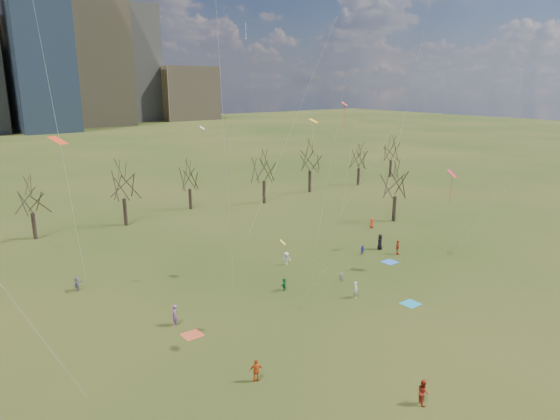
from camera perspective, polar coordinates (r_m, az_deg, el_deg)
ground at (r=47.47m, az=8.94°, el=-11.15°), size 500.00×500.00×0.00m
bare_tree_row at (r=74.85m, az=-11.81°, el=3.20°), size 113.04×29.80×9.50m
blanket_teal at (r=49.52m, az=14.69°, el=-10.32°), size 1.60×1.50×0.03m
blanket_navy at (r=59.70m, az=12.42°, el=-5.82°), size 1.60×1.50×0.03m
blanket_crimson at (r=43.23m, az=-10.01°, el=-13.88°), size 1.60×1.50×0.03m
person_1 at (r=49.47m, az=8.65°, el=-8.99°), size 0.64×0.72×1.65m
person_2 at (r=35.67m, az=16.04°, el=-19.34°), size 0.99×1.06×1.74m
person_3 at (r=53.11m, az=7.02°, el=-7.63°), size 0.61×0.73×0.98m
person_4 at (r=36.58m, az=-2.72°, el=-17.85°), size 1.07×0.81×1.69m
person_5 at (r=50.54m, az=0.46°, el=-8.47°), size 1.30×0.98×1.36m
person_6 at (r=63.54m, az=11.36°, el=-3.59°), size 1.13×1.10×1.95m
person_7 at (r=44.66m, az=-11.96°, el=-11.68°), size 0.75×0.82×1.88m
person_8 at (r=61.36m, az=9.43°, el=-4.54°), size 0.70×0.72×1.17m
person_9 at (r=57.22m, az=0.73°, el=-5.56°), size 1.13×1.08×1.54m
person_10 at (r=62.17m, az=13.29°, el=-4.17°), size 1.13×0.94×1.81m
person_11 at (r=54.37m, az=-22.18°, el=-7.82°), size 1.39×1.17×1.50m
person_12 at (r=72.54m, az=10.45°, el=-1.48°), size 0.61×0.79×1.44m
kites_airborne at (r=55.01m, az=3.62°, el=7.86°), size 63.06×43.07×33.35m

